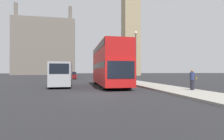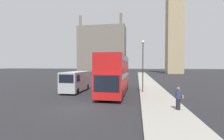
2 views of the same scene
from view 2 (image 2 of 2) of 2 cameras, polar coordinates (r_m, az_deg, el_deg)
The scene contains 8 objects.
ground_plane at distance 12.44m, azimuth -13.30°, elevation -13.72°, with size 300.00×300.00×0.00m, color black.
sidewalk_strip at distance 11.68m, azimuth 19.54°, elevation -14.43°, with size 3.31×120.00×0.15m.
building_block_distant at distance 92.46m, azimuth -3.65°, elevation 7.91°, with size 28.00×12.99×32.53m.
red_double_decker_bus at distance 17.86m, azimuth 1.18°, elevation -0.96°, with size 2.61×10.30×4.46m.
white_van at distance 19.39m, azimuth -13.73°, elevation -4.14°, with size 2.06×5.19×2.52m.
pedestrian at distance 11.84m, azimuth 23.96°, elevation -9.86°, with size 0.52×0.36×1.61m.
street_lamp at distance 18.36m, azimuth 11.69°, elevation 4.30°, with size 0.36×0.36×6.15m.
parked_sedan at distance 38.43m, azimuth -1.01°, elevation -2.22°, with size 1.88×4.71×1.53m.
Camera 2 is at (4.68, -11.05, 3.29)m, focal length 24.00 mm.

